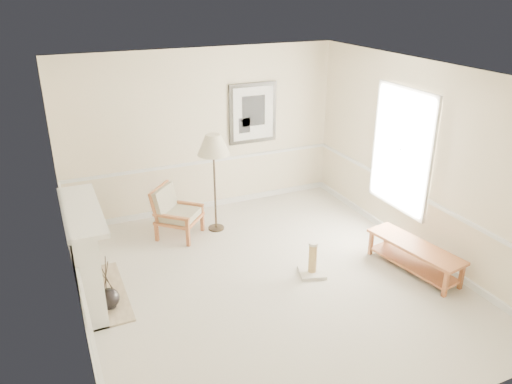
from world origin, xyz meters
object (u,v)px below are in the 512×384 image
(floor_vase, at_px, (109,299))
(bench, at_px, (414,253))
(armchair, at_px, (174,210))
(floor_lamp, at_px, (213,147))
(scratching_post, at_px, (312,264))

(floor_vase, height_order, bench, floor_vase)
(armchair, relative_size, floor_lamp, 0.55)
(bench, bearing_deg, scratching_post, 159.83)
(floor_vase, height_order, floor_lamp, floor_lamp)
(bench, relative_size, scratching_post, 2.99)
(floor_lamp, bearing_deg, floor_vase, -142.27)
(armchair, relative_size, bench, 0.60)
(armchair, bearing_deg, bench, -88.98)
(armchair, height_order, floor_lamp, floor_lamp)
(floor_lamp, distance_m, scratching_post, 2.44)
(scratching_post, bearing_deg, armchair, 126.80)
(armchair, bearing_deg, floor_vase, -176.87)
(armchair, distance_m, floor_lamp, 1.23)
(armchair, distance_m, bench, 3.81)
(bench, bearing_deg, floor_vase, 168.41)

